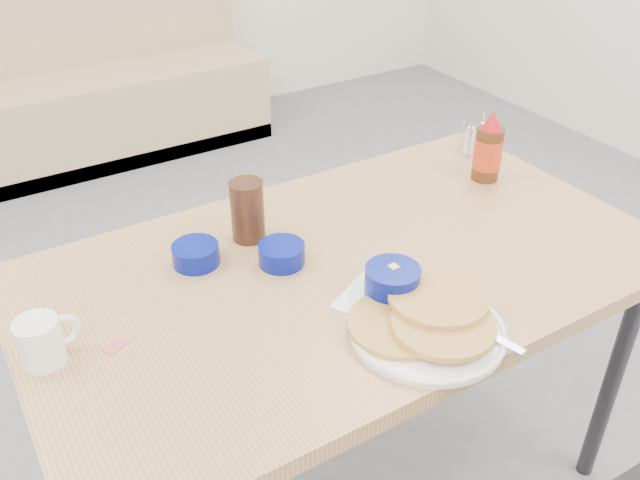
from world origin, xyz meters
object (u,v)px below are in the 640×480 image
condiment_caddy (475,140)px  dining_table (348,285)px  grits_setting (392,286)px  booth_bench (77,91)px  amber_tumbler (247,211)px  creamer_bowl (196,254)px  syrup_bottle (488,150)px  butter_bowl (282,254)px  coffee_mug (42,341)px  pancake_plate (427,322)px

condiment_caddy → dining_table: bearing=-151.8°
dining_table → grits_setting: 0.18m
grits_setting → dining_table: bearing=90.9°
booth_bench → amber_tumbler: size_ratio=13.15×
amber_tumbler → condiment_caddy: size_ratio=1.39×
creamer_bowl → amber_tumbler: (0.14, 0.03, 0.05)m
booth_bench → syrup_bottle: (0.53, -2.39, 0.49)m
booth_bench → dining_table: (0.00, -2.53, 0.35)m
creamer_bowl → butter_bowl: bearing=-31.3°
coffee_mug → syrup_bottle: size_ratio=0.60×
butter_bowl → condiment_caddy: (0.74, 0.20, 0.01)m
coffee_mug → creamer_bowl: (0.35, 0.14, -0.02)m
coffee_mug → amber_tumbler: (0.50, 0.18, 0.03)m
butter_bowl → amber_tumbler: amber_tumbler is taller
dining_table → condiment_caddy: size_ratio=13.47×
dining_table → pancake_plate: (-0.00, -0.27, 0.08)m
creamer_bowl → butter_bowl: (0.16, -0.10, -0.00)m
booth_bench → grits_setting: (0.00, -2.69, 0.44)m
coffee_mug → grits_setting: 0.66m
creamer_bowl → syrup_bottle: 0.82m
pancake_plate → grits_setting: bearing=88.7°
dining_table → coffee_mug: 0.65m
booth_bench → dining_table: size_ratio=1.36×
amber_tumbler → booth_bench: bearing=86.6°
booth_bench → butter_bowl: bearing=-92.9°
grits_setting → syrup_bottle: syrup_bottle is taller
pancake_plate → coffee_mug: (-0.64, 0.30, 0.02)m
condiment_caddy → syrup_bottle: (-0.09, -0.14, 0.05)m
creamer_bowl → booth_bench: bearing=83.1°
pancake_plate → amber_tumbler: size_ratio=2.08×
creamer_bowl → grits_setting: bearing=-48.8°
booth_bench → grits_setting: size_ratio=7.19×
dining_table → condiment_caddy: bearing=24.1°
butter_bowl → coffee_mug: bearing=-174.7°
syrup_bottle → condiment_caddy: bearing=57.3°
coffee_mug → amber_tumbler: 0.53m
dining_table → pancake_plate: 0.28m
condiment_caddy → grits_setting: bearing=-140.9°
butter_bowl → syrup_bottle: bearing=5.6°
butter_bowl → condiment_caddy: 0.77m
booth_bench → coffee_mug: size_ratio=16.39×
booth_bench → grits_setting: bearing=-89.9°
creamer_bowl → amber_tumbler: amber_tumbler is taller
coffee_mug → butter_bowl: size_ratio=1.13×
pancake_plate → creamer_bowl: size_ratio=2.93×
creamer_bowl → syrup_bottle: bearing=-2.3°
booth_bench → butter_bowl: 2.50m
coffee_mug → creamer_bowl: 0.38m
butter_bowl → creamer_bowl: bearing=148.7°
dining_table → condiment_caddy: (0.62, 0.28, 0.10)m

